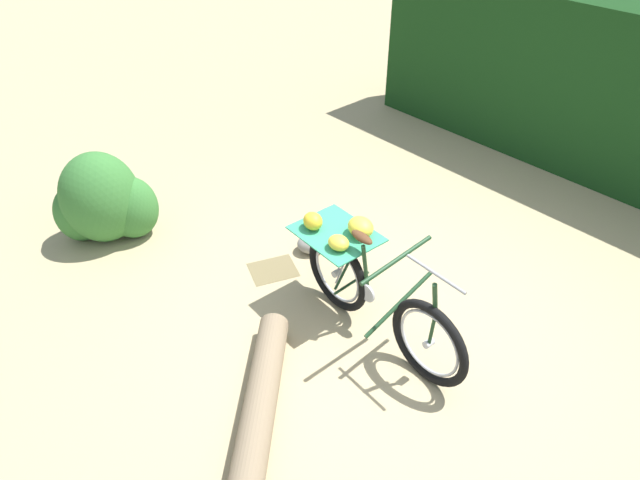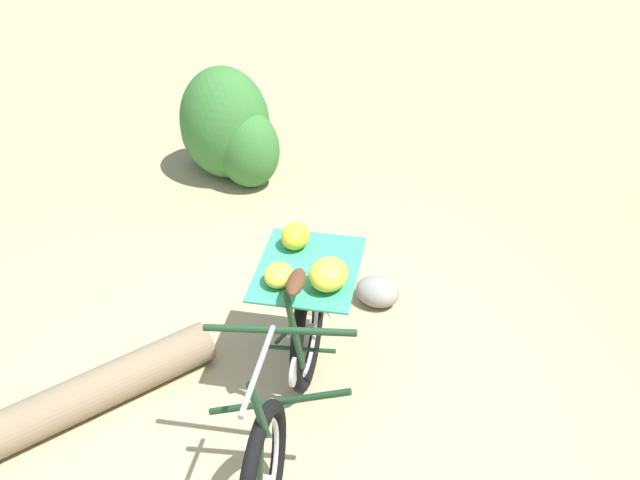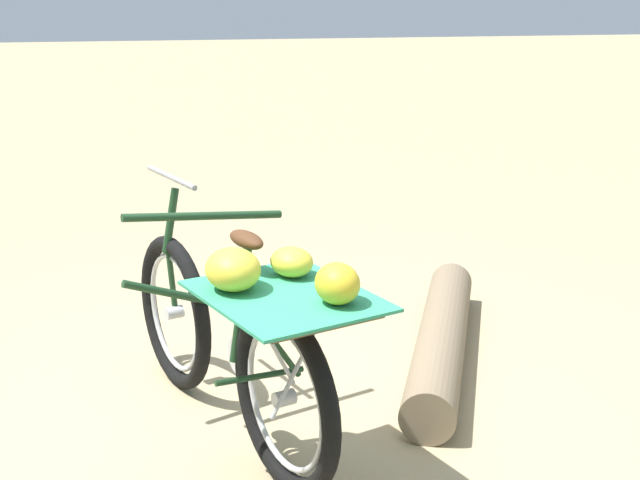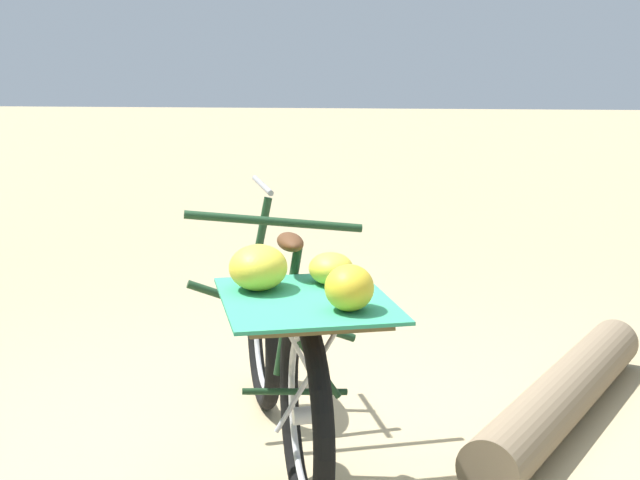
{
  "view_description": "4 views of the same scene",
  "coord_description": "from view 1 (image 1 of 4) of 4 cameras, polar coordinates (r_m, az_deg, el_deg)",
  "views": [
    {
      "loc": [
        1.74,
        3.05,
        3.5
      ],
      "look_at": [
        0.44,
        -0.35,
        0.75
      ],
      "focal_mm": 31.42,
      "sensor_mm": 36.0,
      "label": 1
    },
    {
      "loc": [
        -1.29,
        2.36,
        3.11
      ],
      "look_at": [
        0.25,
        -0.42,
        0.94
      ],
      "focal_mm": 40.95,
      "sensor_mm": 36.0,
      "label": 2
    },
    {
      "loc": [
        -0.25,
        -3.24,
        1.83
      ],
      "look_at": [
        0.44,
        -0.27,
        0.95
      ],
      "focal_mm": 49.02,
      "sensor_mm": 36.0,
      "label": 3
    },
    {
      "loc": [
        0.7,
        -3.17,
        1.53
      ],
      "look_at": [
        0.34,
        -0.32,
        0.97
      ],
      "focal_mm": 50.24,
      "sensor_mm": 36.0,
      "label": 4
    }
  ],
  "objects": [
    {
      "name": "fallen_log",
      "position": [
        4.18,
        -6.31,
        -17.2
      ],
      "size": [
        0.96,
        1.73,
        0.24
      ],
      "primitive_type": "cylinder",
      "rotation": [
        0.0,
        1.57,
        1.14
      ],
      "color": "#7F6B51",
      "rests_on": "ground_plane"
    },
    {
      "name": "ground_plane",
      "position": [
        4.96,
        6.3,
        -8.2
      ],
      "size": [
        60.0,
        60.0,
        0.0
      ],
      "primitive_type": "plane",
      "color": "tan"
    },
    {
      "name": "path_stone",
      "position": [
        5.62,
        -0.85,
        -0.32
      ],
      "size": [
        0.3,
        0.25,
        0.19
      ],
      "primitive_type": "ellipsoid",
      "color": "gray",
      "rests_on": "ground_plane"
    },
    {
      "name": "leaf_litter_patch",
      "position": [
        5.45,
        -4.8,
        -3.03
      ],
      "size": [
        0.44,
        0.36,
        0.01
      ],
      "primitive_type": "cube",
      "color": "olive",
      "rests_on": "ground_plane"
    },
    {
      "name": "shrub_cluster",
      "position": [
        6.03,
        -21.17,
        3.61
      ],
      "size": [
        1.02,
        0.7,
        0.97
      ],
      "color": "#387533",
      "rests_on": "ground_plane"
    },
    {
      "name": "bicycle",
      "position": [
        4.54,
        5.25,
        -4.94
      ],
      "size": [
        0.94,
        1.78,
        1.03
      ],
      "rotation": [
        0.0,
        0.0,
        1.89
      ],
      "color": "black",
      "rests_on": "ground_plane"
    }
  ]
}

